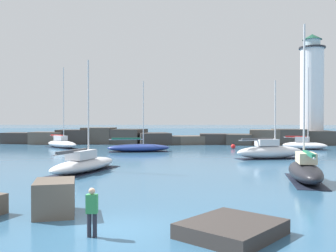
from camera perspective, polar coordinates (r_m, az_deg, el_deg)
The scene contains 12 objects.
ground_plane at distance 13.35m, azimuth -9.00°, elevation -15.34°, with size 600.00×600.00×0.00m, color #336084.
open_sea_beyond at distance 118.96m, azimuth 1.01°, elevation -0.94°, with size 400.00×116.00×0.01m.
breakwater_jetty at distance 58.96m, azimuth 2.44°, elevation -1.76°, with size 55.88×7.53×2.57m.
lighthouse at distance 63.55m, azimuth 21.07°, elevation 4.41°, with size 4.75×4.75×17.37m.
sailboat_moored_1 at distance 24.44m, azimuth 20.16°, elevation -6.33°, with size 2.83×6.86×9.72m.
sailboat_moored_2 at distance 37.78m, azimuth 15.26°, elevation -3.74°, with size 7.28×4.01×7.63m.
sailboat_moored_3 at distance 27.96m, azimuth -12.69°, elevation -5.64°, with size 4.36×8.10×8.19m.
sailboat_moored_4 at distance 44.61m, azimuth -4.51°, elevation -3.31°, with size 7.65×3.56×8.37m.
sailboat_moored_5 at distance 51.21m, azimuth 20.06°, elevation -2.67°, with size 5.83×4.25×10.49m.
sailboat_moored_6 at distance 52.73m, azimuth -15.90°, elevation -2.54°, with size 6.37×6.27×10.88m.
mooring_buoy_far_side at distance 49.97m, azimuth 9.90°, elevation -3.08°, with size 0.60×0.60×0.80m.
person_on_rocks at distance 12.43m, azimuth -11.52°, elevation -12.42°, with size 0.36×0.22×1.58m.
Camera 1 is at (2.50, -12.58, 3.72)m, focal length 40.00 mm.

